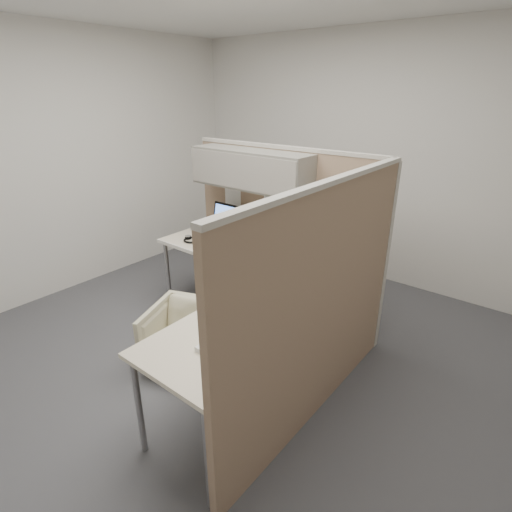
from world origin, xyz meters
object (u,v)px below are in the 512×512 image
Objects in this scene: office_chair at (186,335)px; keyboard at (267,267)px; monitor_left at (292,226)px; desk at (249,280)px.

keyboard is at bearing 42.16° from office_chair.
monitor_left is 0.43m from keyboard.
desk is at bearing -80.71° from keyboard.
keyboard is at bearing 81.50° from desk.
office_chair is 1.23× the size of monitor_left.
desk is 0.21m from keyboard.
keyboard is at bearing -97.55° from monitor_left.
monitor_left reaches higher than desk.
monitor_left is (0.03, 0.54, 0.32)m from desk.
desk is at bearing -100.69° from monitor_left.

